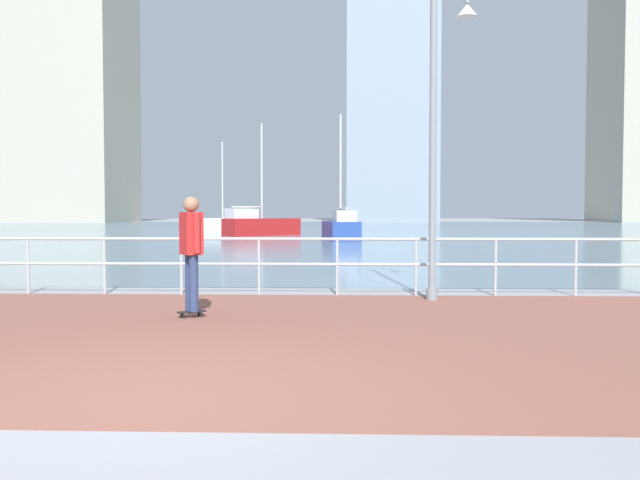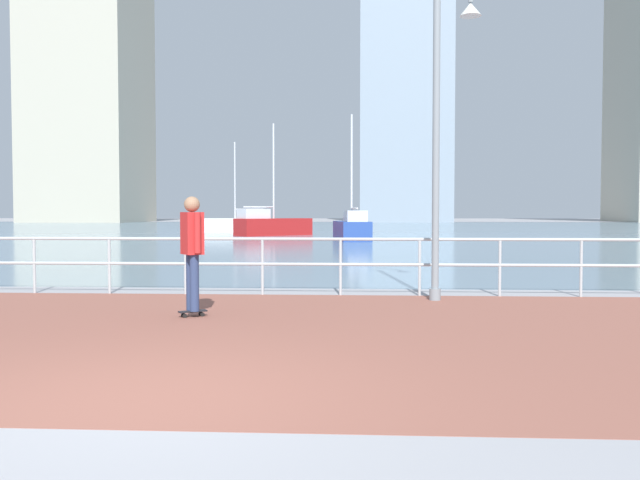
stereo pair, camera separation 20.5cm
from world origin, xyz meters
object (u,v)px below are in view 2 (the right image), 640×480
at_px(lamppost, 446,114).
at_px(sailboat_ivory, 271,225).
at_px(skateboarder, 192,245).
at_px(sailboat_yellow, 352,228).
at_px(sailboat_blue, 237,223).

xyz_separation_m(lamppost, sailboat_ivory, (-6.97, 31.04, -2.43)).
xyz_separation_m(skateboarder, sailboat_ivory, (-3.19, 33.04, -0.35)).
relative_size(skateboarder, sailboat_yellow, 0.26).
bearing_deg(sailboat_yellow, lamppost, -85.66).
distance_m(skateboarder, sailboat_yellow, 25.85).
xyz_separation_m(lamppost, sailboat_yellow, (-1.80, 23.77, -2.48)).
height_order(lamppost, sailboat_ivory, sailboat_ivory).
xyz_separation_m(lamppost, sailboat_blue, (-10.42, 38.20, -2.47)).
height_order(sailboat_yellow, sailboat_ivory, sailboat_ivory).
bearing_deg(lamppost, sailboat_yellow, 94.34).
bearing_deg(skateboarder, sailboat_ivory, 95.51).
distance_m(sailboat_yellow, sailboat_ivory, 8.92).
height_order(lamppost, sailboat_blue, sailboat_blue).
bearing_deg(sailboat_ivory, sailboat_yellow, -54.59).
xyz_separation_m(sailboat_blue, sailboat_ivory, (3.45, -7.16, 0.04)).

